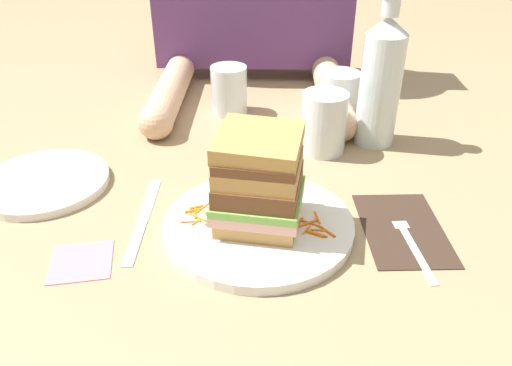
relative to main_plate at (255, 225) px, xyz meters
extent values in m
plane|color=#9E8460|center=(0.00, -0.01, -0.01)|extent=(3.00, 3.00, 0.00)
cylinder|color=white|center=(0.00, 0.00, 0.00)|extent=(0.25, 0.25, 0.01)
cube|color=tan|center=(0.00, 0.00, 0.02)|extent=(0.11, 0.11, 0.02)
cube|color=#E0A393|center=(0.00, 0.00, 0.04)|extent=(0.12, 0.12, 0.01)
cube|color=#7AB74C|center=(0.00, 0.00, 0.05)|extent=(0.12, 0.12, 0.01)
cube|color=brown|center=(0.00, 0.00, 0.06)|extent=(0.12, 0.12, 0.02)
cube|color=tan|center=(0.00, 0.00, 0.09)|extent=(0.11, 0.11, 0.02)
cube|color=brown|center=(0.00, 0.00, 0.10)|extent=(0.11, 0.11, 0.01)
cube|color=tan|center=(0.01, 0.00, 0.12)|extent=(0.12, 0.11, 0.03)
cylinder|color=orange|center=(-0.06, 0.03, 0.01)|extent=(0.01, 0.02, 0.00)
cylinder|color=orange|center=(-0.06, 0.01, 0.01)|extent=(0.02, 0.03, 0.00)
cylinder|color=orange|center=(-0.06, 0.00, 0.01)|extent=(0.01, 0.02, 0.00)
cylinder|color=orange|center=(-0.09, 0.02, 0.01)|extent=(0.02, 0.01, 0.00)
cylinder|color=orange|center=(-0.08, 0.03, 0.01)|extent=(0.02, 0.01, 0.00)
cylinder|color=orange|center=(-0.08, -0.01, 0.01)|extent=(0.01, 0.02, 0.00)
cylinder|color=orange|center=(-0.08, 0.02, 0.01)|extent=(0.01, 0.03, 0.00)
cylinder|color=orange|center=(-0.07, 0.03, 0.01)|extent=(0.02, 0.03, 0.00)
cylinder|color=orange|center=(-0.08, 0.00, 0.01)|extent=(0.03, 0.02, 0.00)
cylinder|color=orange|center=(-0.08, 0.00, 0.01)|extent=(0.03, 0.01, 0.00)
cylinder|color=orange|center=(0.08, -0.02, 0.01)|extent=(0.02, 0.00, 0.00)
cylinder|color=orange|center=(0.06, -0.01, 0.01)|extent=(0.02, 0.01, 0.00)
cylinder|color=orange|center=(0.07, -0.01, 0.01)|extent=(0.03, 0.02, 0.00)
cylinder|color=orange|center=(0.08, -0.03, 0.01)|extent=(0.02, 0.01, 0.00)
cylinder|color=orange|center=(0.08, -0.03, 0.01)|extent=(0.02, 0.01, 0.00)
cylinder|color=orange|center=(0.08, 0.01, 0.01)|extent=(0.01, 0.03, 0.00)
cylinder|color=orange|center=(0.06, 0.00, 0.01)|extent=(0.02, 0.02, 0.00)
cylinder|color=orange|center=(0.09, -0.02, 0.01)|extent=(0.02, 0.02, 0.00)
cylinder|color=orange|center=(0.07, -0.02, 0.01)|extent=(0.01, 0.02, 0.00)
cylinder|color=orange|center=(0.07, -0.01, 0.01)|extent=(0.03, 0.02, 0.00)
cube|color=#38281E|center=(0.20, 0.01, -0.01)|extent=(0.11, 0.17, 0.00)
cube|color=silver|center=(0.20, -0.05, 0.00)|extent=(0.02, 0.11, 0.00)
cube|color=silver|center=(0.20, 0.01, 0.00)|extent=(0.02, 0.02, 0.00)
cylinder|color=silver|center=(0.20, 0.04, 0.00)|extent=(0.01, 0.04, 0.00)
cylinder|color=silver|center=(0.19, 0.04, 0.00)|extent=(0.01, 0.04, 0.00)
cylinder|color=silver|center=(0.19, 0.04, 0.00)|extent=(0.01, 0.04, 0.00)
cylinder|color=silver|center=(0.18, 0.04, 0.00)|extent=(0.01, 0.04, 0.00)
cube|color=silver|center=(-0.15, -0.03, -0.01)|extent=(0.02, 0.10, 0.00)
cube|color=silver|center=(-0.16, 0.07, -0.01)|extent=(0.02, 0.11, 0.00)
cylinder|color=white|center=(0.11, 0.23, 0.04)|extent=(0.08, 0.08, 0.10)
cylinder|color=orange|center=(0.11, 0.23, 0.02)|extent=(0.07, 0.07, 0.06)
cylinder|color=silver|center=(0.20, 0.26, 0.09)|extent=(0.07, 0.07, 0.19)
cone|color=silver|center=(0.20, 0.26, 0.20)|extent=(0.07, 0.07, 0.03)
cylinder|color=silver|center=(0.20, 0.26, 0.22)|extent=(0.03, 0.03, 0.03)
cylinder|color=silver|center=(0.15, 0.35, 0.04)|extent=(0.08, 0.08, 0.09)
cylinder|color=silver|center=(-0.06, 0.38, 0.04)|extent=(0.07, 0.07, 0.09)
cylinder|color=white|center=(-0.32, 0.10, 0.00)|extent=(0.19, 0.19, 0.01)
cube|color=pink|center=(-0.21, -0.07, -0.01)|extent=(0.09, 0.09, 0.00)
cylinder|color=#DBAD89|center=(-0.18, 0.41, 0.02)|extent=(0.06, 0.29, 0.06)
cylinder|color=#DBAD89|center=(0.14, 0.41, 0.02)|extent=(0.06, 0.29, 0.06)
sphere|color=#DBAD89|center=(-0.18, 0.27, 0.02)|extent=(0.06, 0.06, 0.06)
sphere|color=#DBAD89|center=(0.14, 0.27, 0.02)|extent=(0.06, 0.06, 0.06)
camera|label=1|loc=(0.02, -0.54, 0.40)|focal=35.46mm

